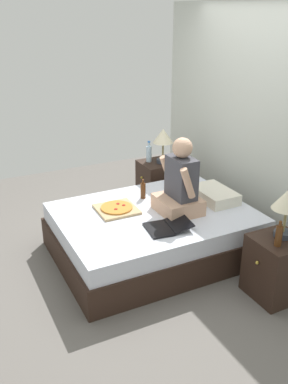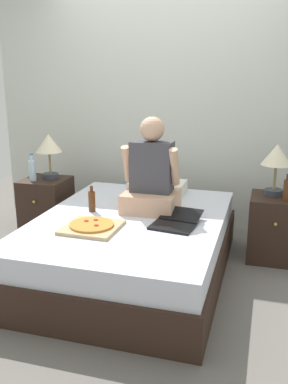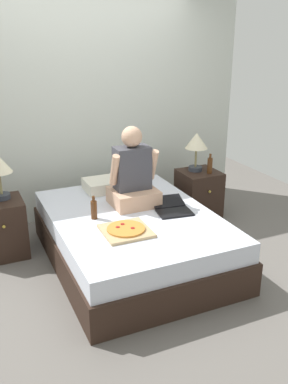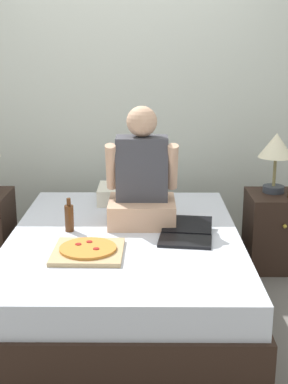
{
  "view_description": "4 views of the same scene",
  "coord_description": "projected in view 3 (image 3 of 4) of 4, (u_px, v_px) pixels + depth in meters",
  "views": [
    {
      "loc": [
        3.49,
        -1.86,
        2.42
      ],
      "look_at": [
        0.07,
        -0.15,
        0.77
      ],
      "focal_mm": 40.0,
      "sensor_mm": 36.0,
      "label": 1
    },
    {
      "loc": [
        1.02,
        -3.09,
        1.62
      ],
      "look_at": [
        0.11,
        -0.0,
        0.71
      ],
      "focal_mm": 40.0,
      "sensor_mm": 36.0,
      "label": 2
    },
    {
      "loc": [
        -1.41,
        -3.41,
        2.11
      ],
      "look_at": [
        0.14,
        0.04,
        0.68
      ],
      "focal_mm": 40.0,
      "sensor_mm": 36.0,
      "label": 3
    },
    {
      "loc": [
        0.14,
        -3.19,
        1.66
      ],
      "look_at": [
        0.12,
        -0.19,
        0.82
      ],
      "focal_mm": 50.0,
      "sensor_mm": 36.0,
      "label": 4
    }
  ],
  "objects": [
    {
      "name": "beer_bottle_on_bed",
      "position": [
        94.0,
        209.0,
        3.89
      ],
      "size": [
        0.06,
        0.06,
        0.22
      ],
      "color": "#4C2811",
      "rests_on": "bed"
    },
    {
      "name": "nightstand_left",
      "position": [
        2.0,
        228.0,
        4.21
      ],
      "size": [
        0.44,
        0.47,
        0.57
      ],
      "color": "black",
      "rests_on": "ground"
    },
    {
      "name": "pizza_box",
      "position": [
        126.0,
        230.0,
        3.65
      ],
      "size": [
        0.41,
        0.41,
        0.05
      ],
      "color": "tan",
      "rests_on": "bed"
    },
    {
      "name": "ground_plane",
      "position": [
        133.0,
        260.0,
        4.19
      ],
      "size": [
        5.89,
        5.89,
        0.0
      ],
      "primitive_type": "plane",
      "color": "#66605B"
    },
    {
      "name": "laptop",
      "position": [
        172.0,
        209.0,
        4.09
      ],
      "size": [
        0.37,
        0.45,
        0.07
      ],
      "color": "black",
      "rests_on": "bed"
    },
    {
      "name": "nightstand_right",
      "position": [
        199.0,
        194.0,
        5.08
      ],
      "size": [
        0.44,
        0.47,
        0.57
      ],
      "color": "black",
      "rests_on": "ground"
    },
    {
      "name": "lamp_on_right_nightstand",
      "position": [
        196.0,
        143.0,
        4.89
      ],
      "size": [
        0.26,
        0.26,
        0.45
      ],
      "color": "#333842",
      "rests_on": "nightstand_right"
    },
    {
      "name": "wall_back",
      "position": [
        86.0,
        110.0,
        4.92
      ],
      "size": [
        3.89,
        0.12,
        2.5
      ],
      "primitive_type": "cube",
      "color": "silver",
      "rests_on": "ground"
    },
    {
      "name": "pillow",
      "position": [
        109.0,
        184.0,
        4.63
      ],
      "size": [
        0.52,
        0.34,
        0.12
      ],
      "primitive_type": "cube",
      "color": "silver",
      "rests_on": "bed"
    },
    {
      "name": "bed",
      "position": [
        133.0,
        238.0,
        4.11
      ],
      "size": [
        1.49,
        2.01,
        0.49
      ],
      "color": "black",
      "rests_on": "ground"
    },
    {
      "name": "beer_bottle",
      "position": [
        210.0,
        165.0,
        4.88
      ],
      "size": [
        0.06,
        0.06,
        0.23
      ],
      "color": "#512D14",
      "rests_on": "nightstand_right"
    },
    {
      "name": "person_seated",
      "position": [
        133.0,
        177.0,
        4.16
      ],
      "size": [
        0.47,
        0.4,
        0.78
      ],
      "color": "tan",
      "rests_on": "bed"
    }
  ]
}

